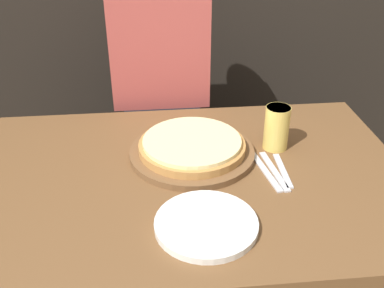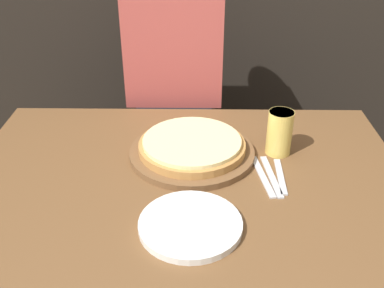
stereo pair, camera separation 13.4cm
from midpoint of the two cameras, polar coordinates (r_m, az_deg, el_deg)
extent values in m
cube|color=brown|center=(1.51, -2.91, -15.34)|extent=(1.26, 0.84, 0.72)
cylinder|color=brown|center=(1.35, -2.83, -1.18)|extent=(0.38, 0.38, 0.02)
cylinder|color=#B77F42|center=(1.34, -2.85, -0.38)|extent=(0.32, 0.32, 0.02)
cylinder|color=beige|center=(1.33, -2.87, 0.29)|extent=(0.29, 0.29, 0.01)
cylinder|color=#E5C65B|center=(1.38, 7.99, 1.98)|extent=(0.08, 0.08, 0.14)
cylinder|color=white|center=(1.35, 8.17, 4.24)|extent=(0.07, 0.07, 0.02)
cylinder|color=white|center=(1.09, -1.75, -10.28)|extent=(0.25, 0.25, 0.02)
cube|color=silver|center=(1.29, 6.41, -3.58)|extent=(0.05, 0.20, 0.00)
cube|color=silver|center=(1.29, 7.50, -3.51)|extent=(0.04, 0.20, 0.00)
cube|color=silver|center=(1.30, 8.58, -3.44)|extent=(0.02, 0.17, 0.00)
cube|color=#33333D|center=(1.95, -5.54, -3.60)|extent=(0.29, 0.20, 0.70)
cube|color=#B74C47|center=(1.71, -6.48, 12.21)|extent=(0.36, 0.20, 0.42)
camera|label=1|loc=(0.07, -92.86, -1.69)|focal=42.00mm
camera|label=2|loc=(0.07, 87.14, 1.69)|focal=42.00mm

